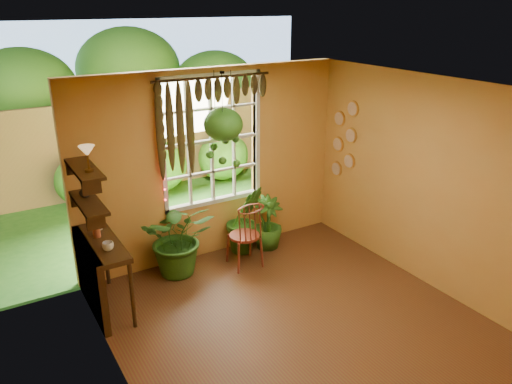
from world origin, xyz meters
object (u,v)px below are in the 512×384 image
windsor_chair (245,244)px  potted_plant_left (179,237)px  counter_ledge (94,270)px  hanging_basket (223,129)px  potted_plant_mid (245,219)px

windsor_chair → potted_plant_left: size_ratio=1.07×
counter_ledge → windsor_chair: 2.09m
potted_plant_left → hanging_basket: (0.68, -0.06, 1.43)m
windsor_chair → potted_plant_mid: size_ratio=1.11×
hanging_basket → counter_ledge: bearing=-172.0°
potted_plant_mid → counter_ledge: bearing=-169.3°
counter_ledge → hanging_basket: size_ratio=0.96×
windsor_chair → potted_plant_mid: (0.22, 0.39, 0.18)m
potted_plant_left → counter_ledge: bearing=-164.8°
potted_plant_mid → windsor_chair: bearing=-119.1°
counter_ledge → potted_plant_mid: bearing=10.7°
potted_plant_mid → potted_plant_left: bearing=-174.6°
potted_plant_left → hanging_basket: hanging_basket is taller
windsor_chair → potted_plant_mid: windsor_chair is taller
counter_ledge → windsor_chair: size_ratio=1.05×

